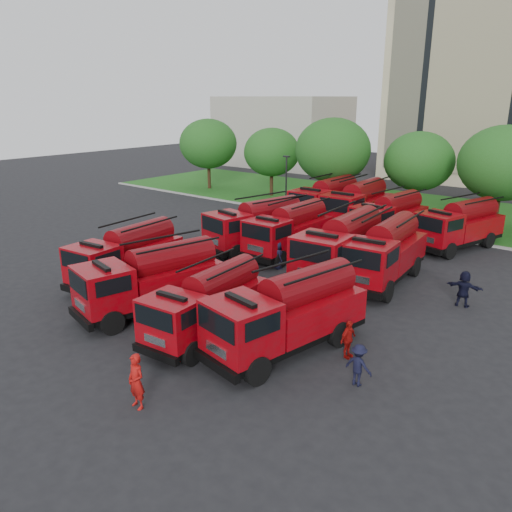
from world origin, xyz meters
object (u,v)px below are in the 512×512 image
at_px(fire_truck_3, 288,313).
at_px(firefighter_5, 461,306).
at_px(fire_truck_11, 460,225).
at_px(fire_truck_7, 384,252).
at_px(fire_truck_0, 127,255).
at_px(fire_truck_2, 208,303).
at_px(fire_truck_9, 357,205).
at_px(fire_truck_5, 289,230).
at_px(firefighter_2, 347,357).
at_px(firefighter_0, 138,407).
at_px(firefighter_4, 278,269).
at_px(fire_truck_4, 257,225).
at_px(firefighter_1, 176,361).
at_px(fire_truck_10, 389,217).
at_px(fire_truck_6, 343,247).
at_px(firefighter_3, 357,385).
at_px(fire_truck_8, 327,201).
at_px(fire_truck_1, 152,279).

xyz_separation_m(fire_truck_3, firefighter_5, (4.13, 9.12, -1.66)).
bearing_deg(fire_truck_11, fire_truck_7, -80.79).
relative_size(fire_truck_0, fire_truck_2, 1.07).
bearing_deg(firefighter_5, fire_truck_9, -48.12).
height_order(fire_truck_5, firefighter_2, fire_truck_5).
height_order(firefighter_0, firefighter_4, firefighter_0).
height_order(fire_truck_4, firefighter_5, fire_truck_4).
height_order(firefighter_1, firefighter_5, firefighter_5).
bearing_deg(fire_truck_9, fire_truck_10, -27.37).
bearing_deg(firefighter_5, firefighter_1, 55.80).
height_order(fire_truck_7, firefighter_0, fire_truck_7).
bearing_deg(fire_truck_0, fire_truck_6, 36.76).
bearing_deg(fire_truck_6, firefighter_1, -95.16).
xyz_separation_m(firefighter_1, firefighter_4, (-3.51, 11.45, 0.00)).
relative_size(fire_truck_5, fire_truck_10, 0.97).
distance_m(firefighter_0, firefighter_3, 7.72).
bearing_deg(fire_truck_8, fire_truck_11, -4.67).
height_order(fire_truck_7, firefighter_1, fire_truck_7).
distance_m(fire_truck_5, fire_truck_9, 9.15).
relative_size(fire_truck_0, firefighter_1, 4.51).
distance_m(fire_truck_0, fire_truck_8, 19.14).
bearing_deg(fire_truck_0, fire_truck_1, -28.65).
xyz_separation_m(fire_truck_8, firefighter_1, (7.41, -23.49, -1.80)).
bearing_deg(fire_truck_10, fire_truck_8, 170.85).
relative_size(fire_truck_1, fire_truck_11, 0.99).
height_order(firefighter_3, firefighter_4, firefighter_4).
xyz_separation_m(fire_truck_7, firefighter_0, (-1.10, -16.21, -1.73)).
bearing_deg(firefighter_1, fire_truck_7, 69.70).
height_order(fire_truck_8, firefighter_1, fire_truck_8).
height_order(fire_truck_6, fire_truck_9, fire_truck_6).
relative_size(fire_truck_7, fire_truck_10, 1.05).
xyz_separation_m(fire_truck_2, firefighter_0, (1.85, -5.30, -1.49)).
bearing_deg(fire_truck_7, fire_truck_1, -127.79).
distance_m(fire_truck_3, fire_truck_8, 22.45).
bearing_deg(fire_truck_8, fire_truck_9, -1.80).
bearing_deg(fire_truck_10, fire_truck_4, -119.71).
distance_m(fire_truck_3, fire_truck_10, 18.70).
bearing_deg(fire_truck_1, fire_truck_11, 80.94).
bearing_deg(firefighter_4, fire_truck_1, 115.55).
bearing_deg(fire_truck_9, fire_truck_3, -71.58).
height_order(fire_truck_8, firefighter_4, fire_truck_8).
bearing_deg(fire_truck_7, fire_truck_4, 172.42).
bearing_deg(fire_truck_3, fire_truck_2, -151.85).
xyz_separation_m(fire_truck_7, fire_truck_8, (-9.80, 10.13, 0.07)).
height_order(fire_truck_6, firefighter_1, fire_truck_6).
relative_size(fire_truck_8, fire_truck_11, 1.04).
relative_size(fire_truck_6, firefighter_1, 5.11).
bearing_deg(fire_truck_4, firefighter_1, -51.82).
bearing_deg(fire_truck_1, firefighter_2, 23.87).
relative_size(fire_truck_0, firefighter_3, 4.51).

